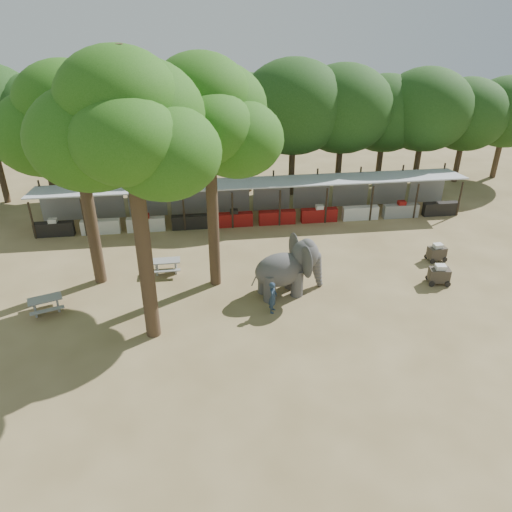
{
  "coord_description": "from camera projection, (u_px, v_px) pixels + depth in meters",
  "views": [
    {
      "loc": [
        -3.76,
        -16.41,
        13.71
      ],
      "look_at": [
        -1.0,
        5.0,
        2.0
      ],
      "focal_mm": 35.0,
      "sensor_mm": 36.0,
      "label": 1
    }
  ],
  "objects": [
    {
      "name": "yard_tree_left",
      "position": [
        72.0,
        124.0,
        22.6
      ],
      "size": [
        7.1,
        6.9,
        11.02
      ],
      "color": "#332316",
      "rests_on": "ground"
    },
    {
      "name": "backdrop_trees",
      "position": [
        245.0,
        118.0,
        35.2
      ],
      "size": [
        46.46,
        5.95,
        8.33
      ],
      "color": "#332316",
      "rests_on": "ground"
    },
    {
      "name": "cart_front",
      "position": [
        439.0,
        274.0,
        25.85
      ],
      "size": [
        1.23,
        0.9,
        1.1
      ],
      "rotation": [
        0.0,
        0.0,
        -0.16
      ],
      "color": "#322A22",
      "rests_on": "ground"
    },
    {
      "name": "picnic_table_near",
      "position": [
        46.0,
        303.0,
        23.6
      ],
      "size": [
        1.88,
        1.78,
        0.76
      ],
      "rotation": [
        0.0,
        0.0,
        0.32
      ],
      "color": "gray",
      "rests_on": "ground"
    },
    {
      "name": "picnic_table_far",
      "position": [
        166.0,
        264.0,
        26.87
      ],
      "size": [
        1.53,
        1.38,
        0.76
      ],
      "rotation": [
        0.0,
        0.0,
        0.01
      ],
      "color": "gray",
      "rests_on": "ground"
    },
    {
      "name": "vendor_stalls",
      "position": [
        254.0,
        202.0,
        32.77
      ],
      "size": [
        28.0,
        2.99,
        2.8
      ],
      "color": "#ADAEB6",
      "rests_on": "ground"
    },
    {
      "name": "cart_back",
      "position": [
        437.0,
        252.0,
        28.06
      ],
      "size": [
        1.13,
        0.8,
        1.04
      ],
      "rotation": [
        0.0,
        0.0,
        0.11
      ],
      "color": "#322A22",
      "rests_on": "ground"
    },
    {
      "name": "yard_tree_back",
      "position": [
        205.0,
        118.0,
        22.23
      ],
      "size": [
        7.1,
        6.9,
        11.36
      ],
      "color": "#332316",
      "rests_on": "ground"
    },
    {
      "name": "ground",
      "position": [
        294.0,
        351.0,
        21.26
      ],
      "size": [
        100.0,
        100.0,
        0.0
      ],
      "primitive_type": "plane",
      "color": "brown",
      "rests_on": "ground"
    },
    {
      "name": "elephant",
      "position": [
        289.0,
        268.0,
        24.7
      ],
      "size": [
        3.83,
        2.85,
        2.85
      ],
      "rotation": [
        0.0,
        0.0,
        0.2
      ],
      "color": "#403E3E",
      "rests_on": "ground"
    },
    {
      "name": "handler",
      "position": [
        273.0,
        297.0,
        23.48
      ],
      "size": [
        0.56,
        0.68,
        1.61
      ],
      "primitive_type": "imported",
      "rotation": [
        0.0,
        0.0,
        1.21
      ],
      "color": "#26384C",
      "rests_on": "ground"
    },
    {
      "name": "yard_tree_center",
      "position": [
        126.0,
        127.0,
        18.09
      ],
      "size": [
        7.1,
        6.9,
        12.04
      ],
      "color": "#332316",
      "rests_on": "ground"
    }
  ]
}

